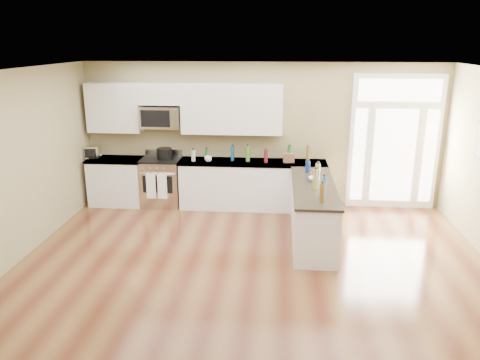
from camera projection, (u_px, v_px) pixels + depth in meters
The scene contains 18 objects.
ground at pixel (247, 309), 5.77m from camera, with size 8.00×8.00×0.00m, color #542817.
room_shell at pixel (248, 177), 5.28m from camera, with size 8.00×8.00×8.00m.
back_cabinet_left at pixel (118, 183), 9.40m from camera, with size 1.10×0.66×0.94m.
back_cabinet_right at pixel (252, 186), 9.18m from camera, with size 2.85×0.66×0.94m.
peninsula_cabinet at pixel (313, 214), 7.71m from camera, with size 0.69×2.32×0.94m.
upper_cabinet_left at pixel (114, 108), 9.11m from camera, with size 1.04×0.33×0.95m, color silver.
upper_cabinet_right at pixel (232, 109), 8.92m from camera, with size 1.94×0.33×0.95m, color silver.
upper_cabinet_short at pixel (160, 94), 8.96m from camera, with size 0.82×0.33×0.40m, color silver.
microwave at pixel (161, 117), 9.05m from camera, with size 0.78×0.41×0.42m.
entry_door at pixel (394, 143), 8.96m from camera, with size 1.70×0.10×2.60m.
kitchen_range at pixel (162, 182), 9.31m from camera, with size 0.77×0.68×1.08m.
stockpot at pixel (164, 153), 9.16m from camera, with size 0.29×0.29×0.23m, color black.
toaster_oven at pixel (93, 152), 9.29m from camera, with size 0.27×0.22×0.24m, color silver.
cardboard_box at pixel (289, 158), 8.97m from camera, with size 0.21×0.15×0.17m, color brown.
bowl_left at pixel (97, 156), 9.37m from camera, with size 0.18×0.18×0.05m, color white.
bowl_peninsula at pixel (314, 179), 7.79m from camera, with size 0.19×0.19×0.06m, color white.
cup_counter at pixel (208, 159), 9.00m from camera, with size 0.14×0.14×0.11m, color white.
counter_bottles at pixel (278, 164), 8.30m from camera, with size 2.41×2.46×0.32m.
Camera 1 is at (0.35, -5.06, 3.19)m, focal length 35.00 mm.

